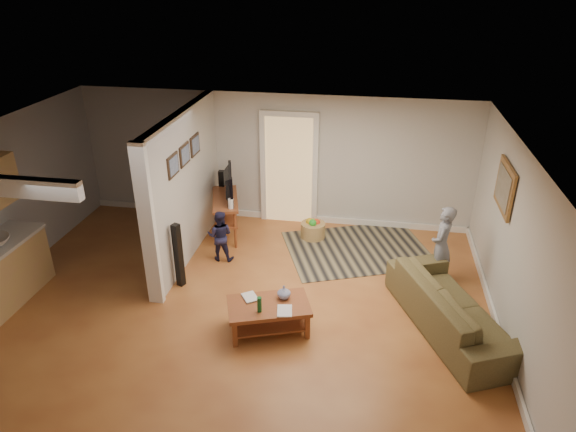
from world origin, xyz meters
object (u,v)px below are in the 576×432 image
(speaker_left, at_px, (178,255))
(toddler, at_px, (222,259))
(sofa, at_px, (449,327))
(speaker_right, at_px, (223,196))
(toy_basket, at_px, (313,229))
(tv_console, at_px, (226,202))
(child, at_px, (436,281))
(coffee_table, at_px, (270,309))

(speaker_left, distance_m, toddler, 1.10)
(sofa, relative_size, speaker_left, 2.21)
(speaker_right, bearing_deg, toddler, -78.46)
(speaker_right, height_order, toy_basket, speaker_right)
(speaker_left, xyz_separation_m, speaker_right, (0.03, 2.32, -0.01))
(speaker_left, xyz_separation_m, toddler, (0.40, 0.88, -0.53))
(tv_console, xyz_separation_m, child, (3.74, -0.97, -0.68))
(speaker_right, xyz_separation_m, child, (3.97, -1.52, -0.53))
(coffee_table, distance_m, toy_basket, 2.79)
(coffee_table, bearing_deg, child, 34.66)
(coffee_table, distance_m, toddler, 2.15)
(speaker_left, height_order, child, speaker_left)
(toy_basket, xyz_separation_m, toddler, (-1.46, -1.04, -0.17))
(tv_console, bearing_deg, speaker_left, -115.61)
(coffee_table, distance_m, tv_console, 2.96)
(sofa, xyz_separation_m, child, (-0.08, 1.18, 0.00))
(sofa, height_order, coffee_table, coffee_table)
(speaker_left, distance_m, speaker_right, 2.32)
(coffee_table, bearing_deg, sofa, 10.70)
(speaker_left, bearing_deg, tv_console, 101.98)
(speaker_right, height_order, child, speaker_right)
(sofa, bearing_deg, child, -20.01)
(sofa, xyz_separation_m, coffee_table, (-2.47, -0.47, 0.34))
(speaker_right, bearing_deg, speaker_left, -93.60)
(coffee_table, height_order, child, same)
(sofa, relative_size, toddler, 2.63)
(coffee_table, relative_size, toy_basket, 2.78)
(speaker_left, bearing_deg, coffee_table, -7.53)
(toy_basket, bearing_deg, child, -27.72)
(speaker_right, bearing_deg, coffee_table, -66.35)
(toy_basket, relative_size, child, 0.34)
(child, bearing_deg, sofa, 21.10)
(toddler, bearing_deg, tv_console, -84.43)
(coffee_table, bearing_deg, toddler, 124.90)
(coffee_table, distance_m, speaker_left, 1.84)
(toy_basket, bearing_deg, toddler, -144.49)
(coffee_table, bearing_deg, tv_console, 117.25)
(speaker_left, relative_size, toy_basket, 2.37)
(sofa, bearing_deg, coffee_table, 76.88)
(speaker_left, height_order, toy_basket, speaker_left)
(speaker_left, relative_size, child, 0.82)
(speaker_right, bearing_deg, toy_basket, -15.12)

